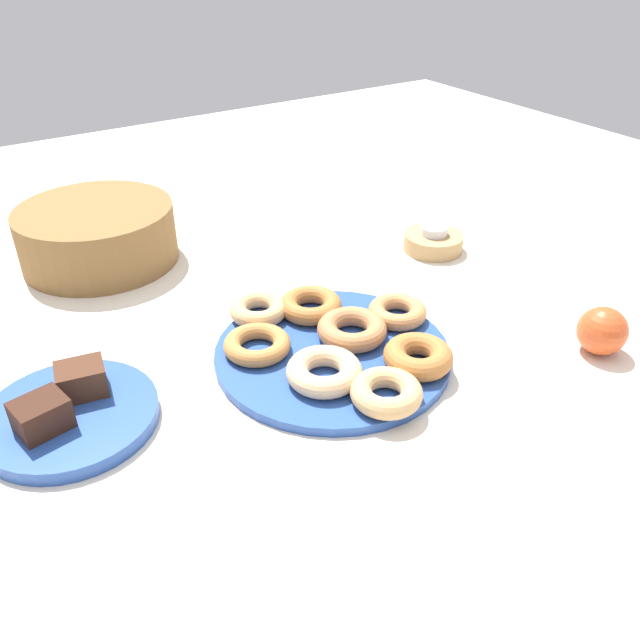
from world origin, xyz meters
TOP-DOWN VIEW (x-y plane):
  - ground_plane at (0.00, 0.00)m, footprint 2.40×2.40m
  - donut_plate at (0.00, 0.00)m, footprint 0.31×0.31m
  - donut_0 at (0.02, 0.09)m, footprint 0.12×0.12m
  - donut_1 at (0.12, 0.01)m, footprint 0.12×0.12m
  - donut_2 at (-0.05, -0.05)m, footprint 0.13×0.13m
  - donut_3 at (0.07, -0.09)m, footprint 0.11×0.11m
  - donut_4 at (-0.09, 0.05)m, footprint 0.10×0.10m
  - donut_5 at (0.04, 0.01)m, footprint 0.11×0.11m
  - donut_6 at (-0.01, -0.12)m, footprint 0.12×0.12m
  - donut_7 at (-0.04, 0.12)m, footprint 0.12×0.12m
  - cake_plate at (-0.33, 0.06)m, footprint 0.20×0.20m
  - brownie_near at (-0.36, 0.04)m, footprint 0.06×0.06m
  - brownie_far at (-0.30, 0.08)m, footprint 0.06×0.06m
  - candle_holder at (0.33, 0.17)m, footprint 0.10×0.10m
  - tealight at (0.33, 0.17)m, footprint 0.05×0.05m
  - basket at (-0.17, 0.45)m, footprint 0.30×0.30m
  - apple at (0.31, -0.18)m, footprint 0.07×0.07m

SIDE VIEW (x-z plane):
  - ground_plane at x=0.00m, z-range 0.00..0.00m
  - donut_plate at x=0.00m, z-range 0.00..0.01m
  - cake_plate at x=-0.33m, z-range 0.00..0.02m
  - candle_holder at x=0.33m, z-range 0.00..0.03m
  - donut_4 at x=-0.09m, z-range 0.01..0.04m
  - donut_1 at x=0.12m, z-range 0.01..0.04m
  - donut_7 at x=-0.04m, z-range 0.01..0.04m
  - donut_0 at x=0.02m, z-range 0.01..0.04m
  - donut_6 at x=-0.01m, z-range 0.01..0.04m
  - donut_5 at x=0.04m, z-range 0.01..0.04m
  - donut_2 at x=-0.05m, z-range 0.01..0.04m
  - donut_3 at x=0.07m, z-range 0.01..0.04m
  - apple at x=0.31m, z-range 0.00..0.07m
  - brownie_near at x=-0.36m, z-range 0.02..0.05m
  - brownie_far at x=-0.30m, z-range 0.02..0.05m
  - tealight at x=0.33m, z-range 0.03..0.04m
  - basket at x=-0.17m, z-range 0.00..0.10m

